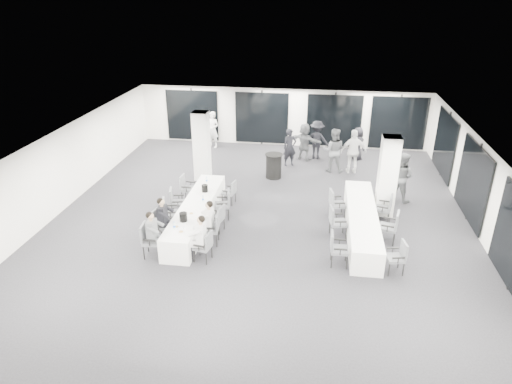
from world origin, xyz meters
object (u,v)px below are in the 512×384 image
chair_main_right_fourth (225,203)px  chair_main_right_far (231,191)px  chair_main_right_near (205,245)px  ice_bucket_near (183,217)px  cocktail_table (274,166)px  standing_guest_d (354,149)px  chair_main_right_second (213,227)px  standing_guest_f (305,139)px  chair_main_left_second (160,223)px  chair_main_left_mid (168,211)px  standing_guest_b (334,147)px  chair_side_left_far (335,202)px  chair_main_right_mid (218,217)px  banquet_table_side (362,222)px  banquet_table_main (196,214)px  chair_side_right_far (386,207)px  chair_main_left_fourth (176,201)px  standing_guest_a (290,145)px  standing_guest_h (402,174)px  standing_guest_c (317,137)px  standing_guest_e (358,141)px  ice_bucket_far (205,188)px  standing_guest_g (213,127)px  chair_side_right_near (398,255)px  chair_main_left_far (186,186)px  chair_main_left_near (149,238)px  chair_side_left_near (337,247)px  chair_side_left_mid (336,220)px  chair_side_right_mid (391,225)px

chair_main_right_fourth → chair_main_right_far: size_ratio=1.14×
chair_main_right_near → ice_bucket_near: size_ratio=3.39×
cocktail_table → standing_guest_d: 3.44m
chair_main_right_second → ice_bucket_near: (-0.89, -0.08, 0.31)m
cocktail_table → standing_guest_f: 2.64m
chair_main_left_second → chair_main_left_mid: chair_main_left_mid is taller
standing_guest_b → ice_bucket_near: size_ratio=7.88×
chair_side_left_far → ice_bucket_near: size_ratio=3.71×
chair_main_left_mid → chair_main_right_mid: chair_main_left_mid is taller
banquet_table_side → chair_main_right_fourth: chair_main_right_fourth is taller
banquet_table_main → chair_side_right_far: chair_side_right_far is taller
chair_main_left_fourth → chair_side_right_far: size_ratio=1.04×
chair_main_right_near → standing_guest_a: standing_guest_a is taller
standing_guest_h → chair_main_right_fourth: bearing=56.1°
chair_main_right_second → standing_guest_c: bearing=-25.2°
standing_guest_e → ice_bucket_far: bearing=102.9°
chair_main_left_fourth → standing_guest_g: size_ratio=0.51×
standing_guest_b → chair_main_right_fourth: bearing=55.8°
banquet_table_main → chair_side_left_far: (4.55, 1.14, 0.20)m
banquet_table_main → ice_bucket_near: 1.32m
standing_guest_h → ice_bucket_near: (-6.98, -4.15, -0.15)m
chair_main_left_fourth → chair_side_right_near: (7.05, -2.39, -0.04)m
standing_guest_e → standing_guest_d: bearing=135.4°
chair_main_right_fourth → standing_guest_g: size_ratio=0.50×
chair_main_left_mid → standing_guest_f: standing_guest_f is taller
chair_main_left_far → chair_main_right_mid: size_ratio=1.07×
chair_main_left_fourth → ice_bucket_far: chair_main_left_fourth is taller
chair_main_left_near → chair_side_left_near: bearing=89.3°
chair_main_right_mid → chair_main_right_fourth: (0.01, 0.97, 0.05)m
chair_side_right_far → standing_guest_d: bearing=24.4°
chair_main_left_fourth → chair_side_left_far: size_ratio=1.01×
chair_main_right_fourth → standing_guest_c: size_ratio=0.50×
chair_main_right_near → chair_side_left_mid: 4.19m
chair_side_left_far → standing_guest_b: size_ratio=0.47×
standing_guest_h → chair_main_left_near: bearing=67.9°
chair_main_left_near → chair_main_left_mid: (0.00, 1.76, -0.01)m
chair_main_left_second → chair_side_left_mid: size_ratio=0.99×
chair_side_right_mid → ice_bucket_far: chair_side_right_mid is taller
chair_main_right_near → chair_main_right_far: chair_main_right_near is taller
chair_main_left_mid → standing_guest_f: 8.17m
chair_main_right_mid → chair_side_left_near: bearing=-98.2°
chair_side_right_mid → standing_guest_b: bearing=29.4°
chair_main_right_far → standing_guest_h: (6.10, 1.22, 0.54)m
chair_side_left_mid → standing_guest_d: standing_guest_d is taller
chair_side_left_far → standing_guest_h: standing_guest_h is taller
standing_guest_e → standing_guest_g: (-6.89, 0.74, 0.15)m
chair_main_right_mid → ice_bucket_near: bearing=146.1°
standing_guest_f → standing_guest_h: size_ratio=0.92×
banquet_table_main → chair_side_left_mid: 4.55m
banquet_table_main → chair_side_right_far: 6.31m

